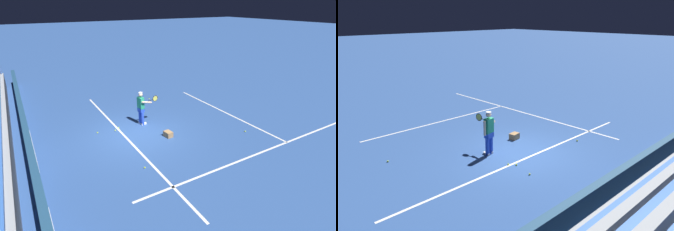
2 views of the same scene
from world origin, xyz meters
TOP-DOWN VIEW (x-y plane):
  - ground_plane at (0.00, 0.00)m, footprint 160.00×160.00m
  - court_baseline_white at (0.00, -0.50)m, footprint 12.00×0.10m
  - court_sideline_white at (4.11, 4.00)m, footprint 0.10×12.00m
  - court_service_line_white at (0.00, 5.50)m, footprint 8.22×0.10m
  - back_wall_sponsor_board at (0.01, -4.41)m, footprint 24.65×0.25m
  - tennis_player at (-0.95, 0.78)m, footprint 0.59×1.04m
  - ball_box_cardboard at (0.91, 1.23)m, footprint 0.44×0.35m
  - tennis_ball_far_left at (-1.09, -0.45)m, footprint 0.07×0.07m
  - tennis_ball_on_baseline at (-1.11, -1.50)m, footprint 0.07×0.07m
  - tennis_ball_toward_net at (-0.91, -0.68)m, footprint 0.07×0.07m
  - tennis_ball_stray_back at (2.64, -0.84)m, footprint 0.07×0.07m
  - tennis_ball_by_box at (2.41, 4.66)m, footprint 0.07×0.07m
  - tennis_ball_midcourt at (-4.11, 2.80)m, footprint 0.07×0.07m

SIDE VIEW (x-z plane):
  - ground_plane at x=0.00m, z-range 0.00..0.00m
  - court_baseline_white at x=0.00m, z-range 0.00..0.01m
  - court_sideline_white at x=4.11m, z-range 0.00..0.01m
  - court_service_line_white at x=0.00m, z-range 0.00..0.01m
  - tennis_ball_far_left at x=-1.09m, z-range 0.00..0.07m
  - tennis_ball_on_baseline at x=-1.11m, z-range 0.00..0.07m
  - tennis_ball_toward_net at x=-0.91m, z-range 0.00..0.07m
  - tennis_ball_stray_back at x=2.64m, z-range 0.00..0.07m
  - tennis_ball_by_box at x=2.41m, z-range 0.00..0.07m
  - tennis_ball_midcourt at x=-4.11m, z-range 0.00..0.07m
  - ball_box_cardboard at x=0.91m, z-range 0.00..0.26m
  - back_wall_sponsor_board at x=0.01m, z-range 0.00..1.10m
  - tennis_player at x=-0.95m, z-range 0.04..1.75m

